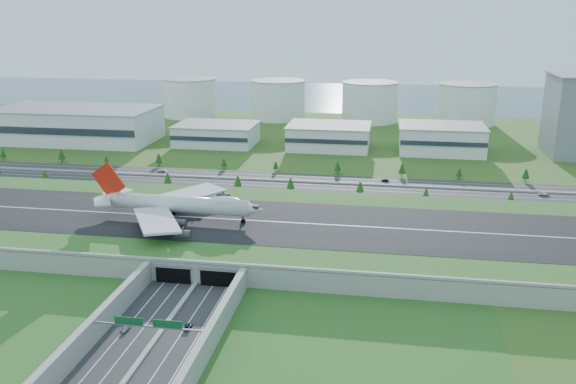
% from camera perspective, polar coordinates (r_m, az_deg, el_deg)
% --- Properties ---
extents(ground, '(1200.00, 1200.00, 0.00)m').
position_cam_1_polar(ground, '(273.62, -5.41, -4.18)').
color(ground, '#214616').
rests_on(ground, ground).
extents(airfield_deck, '(520.00, 100.00, 9.20)m').
position_cam_1_polar(airfield_deck, '(272.11, -5.44, -3.38)').
color(airfield_deck, gray).
rests_on(airfield_deck, ground).
extents(underpass_road, '(38.80, 120.40, 8.00)m').
position_cam_1_polar(underpass_road, '(187.01, -13.37, -13.81)').
color(underpass_road, '#28282B').
rests_on(underpass_road, ground).
extents(sign_gantry_near, '(38.70, 0.70, 9.80)m').
position_cam_1_polar(sign_gantry_near, '(188.79, -12.93, -12.24)').
color(sign_gantry_near, gray).
rests_on(sign_gantry_near, ground).
extents(north_expressway, '(560.00, 36.00, 0.12)m').
position_cam_1_polar(north_expressway, '(361.70, -1.62, 1.08)').
color(north_expressway, '#28282B').
rests_on(north_expressway, ground).
extents(tree_row, '(500.29, 48.63, 8.39)m').
position_cam_1_polar(tree_row, '(358.51, 0.74, 1.71)').
color(tree_row, '#3D2819').
rests_on(tree_row, ground).
extents(hangar_west, '(120.00, 60.00, 25.00)m').
position_cam_1_polar(hangar_west, '(499.96, -19.16, 5.96)').
color(hangar_west, silver).
rests_on(hangar_west, ground).
extents(hangar_mid_a, '(58.00, 42.00, 15.00)m').
position_cam_1_polar(hangar_mid_a, '(463.80, -6.70, 5.37)').
color(hangar_mid_a, silver).
rests_on(hangar_mid_a, ground).
extents(hangar_mid_b, '(58.00, 42.00, 17.00)m').
position_cam_1_polar(hangar_mid_b, '(447.84, 3.86, 5.18)').
color(hangar_mid_b, silver).
rests_on(hangar_mid_b, ground).
extents(hangar_mid_c, '(58.00, 42.00, 19.00)m').
position_cam_1_polar(hangar_mid_c, '(447.28, 14.14, 4.83)').
color(hangar_mid_c, silver).
rests_on(hangar_mid_c, ground).
extents(fuel_tank_a, '(50.00, 50.00, 35.00)m').
position_cam_1_polar(fuel_tank_a, '(592.94, -9.17, 8.69)').
color(fuel_tank_a, silver).
rests_on(fuel_tank_a, ground).
extents(fuel_tank_b, '(50.00, 50.00, 35.00)m').
position_cam_1_polar(fuel_tank_b, '(571.84, -0.97, 8.61)').
color(fuel_tank_b, silver).
rests_on(fuel_tank_b, ground).
extents(fuel_tank_c, '(50.00, 50.00, 35.00)m').
position_cam_1_polar(fuel_tank_c, '(562.92, 7.66, 8.34)').
color(fuel_tank_c, silver).
rests_on(fuel_tank_c, ground).
extents(fuel_tank_d, '(50.00, 50.00, 35.00)m').
position_cam_1_polar(fuel_tank_d, '(566.75, 16.36, 7.88)').
color(fuel_tank_d, silver).
rests_on(fuel_tank_d, ground).
extents(bay_water, '(1200.00, 260.00, 0.06)m').
position_cam_1_polar(bay_water, '(736.52, 4.16, 8.98)').
color(bay_water, '#365067').
rests_on(bay_water, ground).
extents(boeing_747, '(79.58, 75.13, 24.59)m').
position_cam_1_polar(boeing_747, '(273.16, -10.29, -1.10)').
color(boeing_747, silver).
rests_on(boeing_747, airfield_deck).
extents(car_0, '(2.30, 4.79, 1.58)m').
position_cam_1_polar(car_0, '(202.72, -14.95, -12.21)').
color(car_0, '#ACACB1').
rests_on(car_0, ground).
extents(car_2, '(2.60, 4.93, 1.32)m').
position_cam_1_polar(car_2, '(199.86, -9.35, -12.32)').
color(car_2, '#0C163C').
rests_on(car_2, ground).
extents(car_5, '(4.42, 1.89, 1.42)m').
position_cam_1_polar(car_5, '(363.76, 9.07, 1.09)').
color(car_5, black).
rests_on(car_5, ground).
extents(car_6, '(6.06, 3.71, 1.57)m').
position_cam_1_polar(car_6, '(360.03, 22.82, -0.18)').
color(car_6, silver).
rests_on(car_6, ground).
extents(car_7, '(5.67, 3.46, 1.54)m').
position_cam_1_polar(car_7, '(388.63, -11.76, 1.95)').
color(car_7, silver).
rests_on(car_7, ground).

